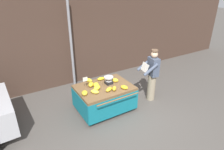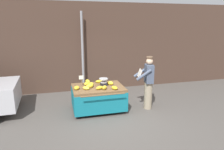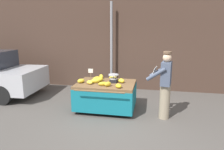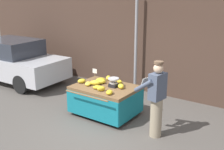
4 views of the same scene
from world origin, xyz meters
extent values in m
plane|color=#514C47|center=(0.00, 0.00, 0.00)|extent=(60.00, 60.00, 0.00)
cube|color=#473328|center=(0.00, 3.03, 1.77)|extent=(16.00, 0.24, 3.54)
cylinder|color=gray|center=(-0.57, 2.65, 1.59)|extent=(0.09, 0.09, 3.17)
cube|color=brown|center=(-0.35, 0.74, 0.74)|extent=(1.59, 1.17, 0.08)
cylinder|color=black|center=(-1.06, 0.74, 0.33)|extent=(0.05, 0.67, 0.67)
cylinder|color=#B7B7BC|center=(-1.09, 0.74, 0.33)|extent=(0.01, 0.12, 0.12)
cylinder|color=black|center=(0.37, 0.74, 0.33)|extent=(0.05, 0.67, 0.67)
cylinder|color=#B7B7BC|center=(0.40, 0.74, 0.33)|extent=(0.01, 0.12, 0.12)
cylinder|color=#4C4742|center=(-0.35, 1.25, 0.35)|extent=(0.05, 0.05, 0.70)
cube|color=#147284|center=(-0.35, 0.15, 0.40)|extent=(1.59, 0.02, 0.60)
cube|color=#147284|center=(-0.35, 1.33, 0.40)|extent=(1.59, 0.02, 0.60)
cube|color=#147284|center=(-1.14, 0.74, 0.40)|extent=(0.02, 1.17, 0.60)
cube|color=#147284|center=(0.45, 0.74, 0.40)|extent=(0.02, 1.17, 0.60)
cylinder|color=brown|center=(-0.35, -0.03, 0.76)|extent=(1.27, 0.04, 0.04)
cube|color=black|center=(-0.15, 0.82, 0.82)|extent=(0.20, 0.20, 0.09)
cylinder|color=#B7B7BC|center=(-0.15, 0.82, 0.92)|extent=(0.02, 0.02, 0.11)
cylinder|color=#B7B7BC|center=(-0.15, 0.82, 1.00)|extent=(0.28, 0.28, 0.03)
cylinder|color=#B7B7BC|center=(-0.15, 0.82, 0.89)|extent=(0.21, 0.21, 0.03)
cylinder|color=#997A51|center=(-0.84, 0.95, 0.89)|extent=(0.01, 0.01, 0.22)
cube|color=white|center=(-0.84, 0.94, 1.06)|extent=(0.14, 0.01, 0.12)
ellipsoid|color=yellow|center=(-0.62, 0.67, 0.84)|extent=(0.30, 0.26, 0.13)
ellipsoid|color=gold|center=(-0.23, 1.16, 0.83)|extent=(0.25, 0.15, 0.10)
ellipsoid|color=gold|center=(-0.36, 0.44, 0.83)|extent=(0.28, 0.22, 0.10)
ellipsoid|color=gold|center=(-1.03, 0.61, 0.84)|extent=(0.24, 0.27, 0.11)
ellipsoid|color=gold|center=(-0.67, 0.97, 0.84)|extent=(0.27, 0.30, 0.12)
ellipsoid|color=yellow|center=(-0.55, 0.85, 0.84)|extent=(0.24, 0.29, 0.12)
ellipsoid|color=yellow|center=(-0.75, 0.54, 0.83)|extent=(0.26, 0.28, 0.10)
ellipsoid|color=gold|center=(-0.22, 0.39, 0.84)|extent=(0.22, 0.23, 0.13)
ellipsoid|color=yellow|center=(0.07, 0.83, 0.84)|extent=(0.26, 0.26, 0.12)
ellipsoid|color=gold|center=(0.08, 0.33, 0.83)|extent=(0.23, 0.27, 0.10)
ellipsoid|color=yellow|center=(-0.60, 1.23, 0.84)|extent=(0.20, 0.24, 0.12)
cylinder|color=gray|center=(1.24, 0.45, 0.44)|extent=(0.26, 0.26, 0.88)
cube|color=#475166|center=(1.24, 0.45, 1.17)|extent=(0.29, 0.42, 0.58)
sphere|color=#DBB28E|center=(1.24, 0.45, 1.56)|extent=(0.21, 0.21, 0.21)
cylinder|color=brown|center=(1.24, 0.45, 1.69)|extent=(0.20, 0.20, 0.05)
cylinder|color=#475166|center=(1.00, 0.28, 1.18)|extent=(0.49, 0.17, 0.37)
cylinder|color=#475166|center=(1.07, 0.70, 1.18)|extent=(0.49, 0.17, 0.37)
cube|color=silver|center=(0.95, 0.51, 1.19)|extent=(0.15, 0.35, 0.25)
cube|color=#BCBCC1|center=(-4.73, 1.23, 0.60)|extent=(3.97, 1.87, 0.70)
cube|color=#2D333D|center=(-4.88, 1.22, 1.23)|extent=(2.09, 1.58, 0.56)
cylinder|color=black|center=(-3.56, 2.06, 0.30)|extent=(0.61, 0.21, 0.60)
cylinder|color=black|center=(-3.49, 0.50, 0.30)|extent=(0.61, 0.21, 0.60)
cylinder|color=black|center=(-5.97, 1.96, 0.30)|extent=(0.61, 0.21, 0.60)
camera|label=1|loc=(-2.74, -3.65, 3.49)|focal=31.17mm
camera|label=2|loc=(-1.53, -5.40, 2.69)|focal=33.23mm
camera|label=3|loc=(0.89, -4.64, 2.25)|focal=33.00mm
camera|label=4|loc=(3.60, -4.62, 3.05)|focal=44.00mm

